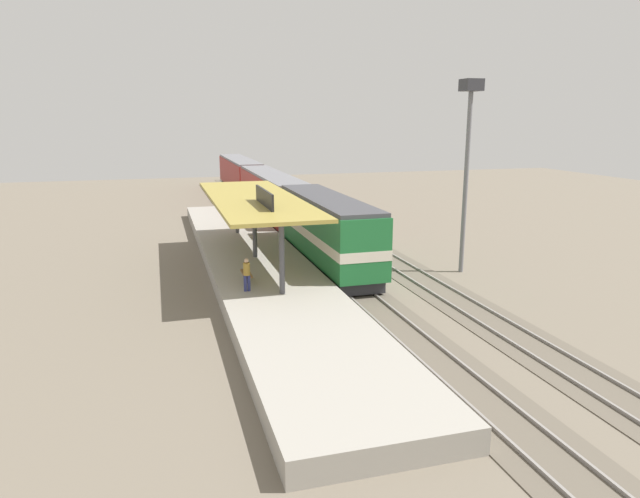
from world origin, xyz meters
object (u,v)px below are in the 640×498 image
at_px(light_mast, 468,136).
at_px(person_waiting, 247,273).
at_px(locomotive, 327,231).
at_px(passenger_carriage_rear, 240,175).
at_px(passenger_carriage_front, 272,196).
at_px(platform_bench, 247,274).

relative_size(light_mast, person_waiting, 6.84).
distance_m(locomotive, passenger_carriage_rear, 38.80).
height_order(locomotive, passenger_carriage_front, locomotive).
distance_m(platform_bench, passenger_carriage_rear, 44.26).
height_order(light_mast, person_waiting, light_mast).
bearing_deg(platform_bench, person_waiting, -97.94).
xyz_separation_m(locomotive, light_mast, (7.80, -3.45, 5.99)).
relative_size(passenger_carriage_front, person_waiting, 11.70).
xyz_separation_m(locomotive, person_waiting, (-6.23, -6.71, -0.56)).
distance_m(passenger_carriage_front, person_waiting, 25.49).
bearing_deg(passenger_carriage_rear, locomotive, -90.00).
bearing_deg(passenger_carriage_rear, light_mast, -79.54).
relative_size(locomotive, person_waiting, 8.44).
bearing_deg(platform_bench, passenger_carriage_rear, 82.21).
distance_m(passenger_carriage_front, light_mast, 23.62).
xyz_separation_m(platform_bench, light_mast, (13.80, 1.59, 7.05)).
height_order(locomotive, light_mast, light_mast).
relative_size(platform_bench, passenger_carriage_rear, 0.08).
relative_size(platform_bench, light_mast, 0.15).
relative_size(platform_bench, passenger_carriage_front, 0.08).
bearing_deg(light_mast, passenger_carriage_front, 109.98).
bearing_deg(platform_bench, locomotive, 40.01).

